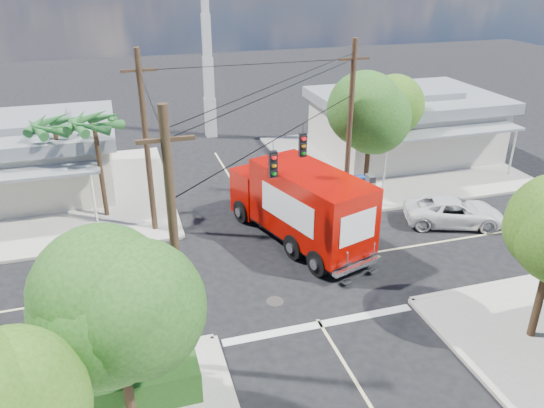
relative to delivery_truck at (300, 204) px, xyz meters
name	(u,v)px	position (x,y,z in m)	size (l,w,h in m)	color
ground	(285,267)	(-1.43, -2.15, -1.92)	(120.00, 120.00, 0.00)	black
sidewalk_ne	(388,161)	(9.45, 8.73, -1.85)	(14.12, 14.12, 0.14)	#A19C91
sidewalk_nw	(45,198)	(-12.31, 8.73, -1.85)	(14.12, 14.12, 0.14)	#A19C91
road_markings	(296,284)	(-1.43, -3.62, -1.91)	(32.00, 32.00, 0.01)	beige
building_ne	(404,122)	(11.07, 9.82, 0.40)	(11.80, 10.20, 4.50)	beige
building_nw	(20,156)	(-13.43, 10.31, 0.30)	(10.80, 10.20, 4.30)	beige
radio_tower	(208,62)	(-0.93, 17.85, 3.72)	(0.80, 0.80, 17.00)	silver
tree_sw_front	(117,312)	(-8.42, -9.69, 2.41)	(3.88, 3.78, 6.03)	#422D1C
tree_ne_front	(372,112)	(5.78, 4.61, 2.85)	(4.21, 4.14, 6.66)	#422D1C
tree_ne_back	(393,109)	(8.38, 6.81, 2.27)	(3.77, 3.66, 5.82)	#422D1C
palm_nw_front	(94,125)	(-8.93, 5.35, 3.12)	(3.01, 3.08, 5.59)	#422D1C
palm_nw_back	(54,128)	(-10.93, 6.85, 2.75)	(3.01, 3.08, 5.19)	#422D1C
utility_poles	(239,160)	(-3.02, -0.54, 2.75)	(12.00, 10.68, 9.00)	#473321
picket_fence	(102,377)	(-9.23, -7.75, -1.24)	(5.94, 0.06, 1.00)	silver
hedge_sw	(95,397)	(-9.43, -8.55, -1.23)	(6.20, 1.20, 1.10)	#174612
vending_boxes	(359,185)	(5.07, 4.05, -1.23)	(1.90, 0.50, 1.10)	#B6291B
delivery_truck	(300,204)	(0.00, 0.00, 0.00)	(5.08, 9.09, 3.78)	black
parked_car	(454,212)	(8.20, -0.62, -1.22)	(2.31, 5.00, 1.39)	silver
pedestrian	(100,390)	(-9.27, -8.54, -1.02)	(0.56, 0.37, 1.52)	#BEAFA2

